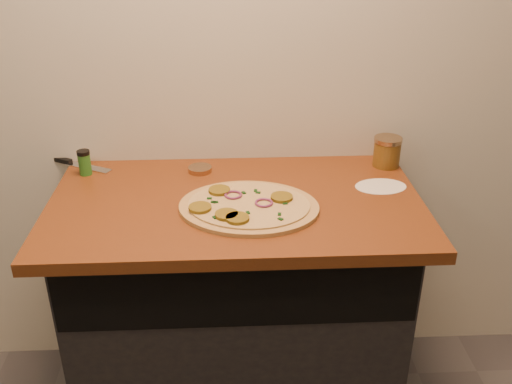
{
  "coord_description": "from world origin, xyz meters",
  "views": [
    {
      "loc": [
        -0.02,
        -0.21,
        1.75
      ],
      "look_at": [
        0.06,
        1.37,
        0.95
      ],
      "focal_mm": 40.0,
      "sensor_mm": 36.0,
      "label": 1
    }
  ],
  "objects": [
    {
      "name": "mason_jar_lid",
      "position": [
        -0.12,
        1.64,
        0.91
      ],
      "size": [
        0.11,
        0.11,
        0.02
      ],
      "primitive_type": "cylinder",
      "rotation": [
        0.0,
        0.0,
        -0.41
      ],
      "color": "#A1805D",
      "rests_on": "countertop"
    },
    {
      "name": "cabinet",
      "position": [
        0.0,
        1.45,
        0.43
      ],
      "size": [
        1.1,
        0.6,
        0.86
      ],
      "primitive_type": "cube",
      "color": "black",
      "rests_on": "ground"
    },
    {
      "name": "countertop",
      "position": [
        0.0,
        1.42,
        0.88
      ],
      "size": [
        1.2,
        0.7,
        0.04
      ],
      "primitive_type": "cube",
      "color": "brown",
      "rests_on": "cabinet"
    },
    {
      "name": "chefs_knife",
      "position": [
        -0.59,
        1.72,
        0.91
      ],
      "size": [
        0.26,
        0.16,
        0.02
      ],
      "color": "#B7BAC1",
      "rests_on": "countertop"
    },
    {
      "name": "flour_spill",
      "position": [
        0.49,
        1.48,
        0.9
      ],
      "size": [
        0.19,
        0.19,
        0.0
      ],
      "primitive_type": "cylinder",
      "rotation": [
        0.0,
        0.0,
        0.08
      ],
      "color": "silver",
      "rests_on": "countertop"
    },
    {
      "name": "salsa_jar",
      "position": [
        0.55,
        1.65,
        0.95
      ],
      "size": [
        0.1,
        0.1,
        0.11
      ],
      "color": "#9D180F",
      "rests_on": "countertop"
    },
    {
      "name": "spice_shaker",
      "position": [
        -0.52,
        1.63,
        0.95
      ],
      "size": [
        0.04,
        0.04,
        0.09
      ],
      "color": "#286A21",
      "rests_on": "countertop"
    },
    {
      "name": "pizza",
      "position": [
        0.04,
        1.35,
        0.91
      ],
      "size": [
        0.49,
        0.49,
        0.03
      ],
      "color": "tan",
      "rests_on": "countertop"
    },
    {
      "name": "room_shell",
      "position": [
        0.0,
        0.0,
        1.7
      ],
      "size": [
        4.02,
        3.52,
        2.71
      ],
      "color": "beige",
      "rests_on": "ground"
    }
  ]
}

